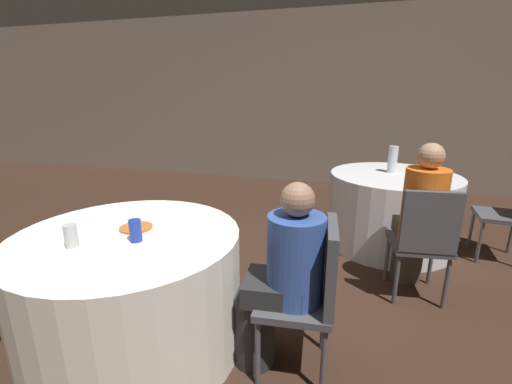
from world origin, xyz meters
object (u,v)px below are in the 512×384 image
pizza_plate_near (136,228)px  soda_can_silver (71,236)px  person_blue_shirt (280,281)px  soda_can_blue (135,231)px  chair_far_south (424,236)px  bottle_far (393,159)px  table_far (391,210)px  chair_near_east (312,286)px  table_near (133,291)px  person_orange_shirt (418,220)px

pizza_plate_near → soda_can_silver: size_ratio=1.76×
person_blue_shirt → soda_can_blue: 0.83m
chair_far_south → bottle_far: bearing=90.9°
table_far → chair_far_south: (0.12, -1.03, 0.16)m
chair_near_east → table_near: bearing=90.0°
chair_far_south → person_orange_shirt: 0.17m
soda_can_blue → chair_far_south: bearing=32.7°
table_near → bottle_far: bottle_far is taller
soda_can_silver → pizza_plate_near: bearing=58.6°
person_orange_shirt → chair_far_south: bearing=-90.0°
table_near → bottle_far: bearing=52.7°
chair_near_east → bottle_far: (0.54, 2.00, 0.35)m
table_near → chair_near_east: chair_near_east is taller
chair_far_south → person_orange_shirt: (-0.02, 0.16, 0.06)m
chair_far_south → table_near: bearing=-157.2°
person_blue_shirt → person_orange_shirt: bearing=-43.5°
person_orange_shirt → soda_can_blue: 2.03m
person_orange_shirt → soda_can_silver: bearing=-150.8°
table_far → bottle_far: size_ratio=4.67×
table_far → chair_far_south: chair_far_south is taller
chair_far_south → table_far: bearing=90.0°
person_blue_shirt → soda_can_blue: (-0.77, -0.14, 0.26)m
person_blue_shirt → chair_near_east: bearing=-90.0°
chair_near_east → pizza_plate_near: size_ratio=4.11×
person_orange_shirt → bottle_far: bearing=91.1°
table_near → person_blue_shirt: size_ratio=1.18×
person_orange_shirt → soda_can_silver: 2.34m
soda_can_silver → bottle_far: size_ratio=0.46×
chair_far_south → soda_can_silver: bearing=-154.5°
table_far → person_orange_shirt: size_ratio=1.05×
person_orange_shirt → bottle_far: size_ratio=4.44×
chair_far_south → pizza_plate_near: (-1.73, -0.91, 0.22)m
table_near → soda_can_silver: (-0.17, -0.22, 0.43)m
person_blue_shirt → soda_can_blue: bearing=95.4°
table_far → soda_can_silver: bearing=-128.8°
table_near → chair_near_east: size_ratio=1.46×
chair_far_south → soda_can_blue: bearing=-154.0°
bottle_far → chair_far_south: bearing=-82.4°
chair_far_south → bottle_far: (-0.15, 1.11, 0.35)m
person_orange_shirt → soda_can_blue: person_orange_shirt is taller
soda_can_silver → soda_can_blue: (0.28, 0.15, 0.00)m
chair_far_south → soda_can_silver: 2.27m
person_orange_shirt → table_far: bearing=90.0°
person_orange_shirt → soda_can_blue: (-1.61, -1.21, 0.22)m
soda_can_blue → bottle_far: bottle_far is taller
table_near → bottle_far: (1.60, 2.10, 0.50)m
person_orange_shirt → pizza_plate_near: (-1.71, -1.07, 0.17)m
table_far → soda_can_blue: soda_can_blue is taller
person_orange_shirt → pizza_plate_near: size_ratio=5.51×
table_near → pizza_plate_near: size_ratio=6.01×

